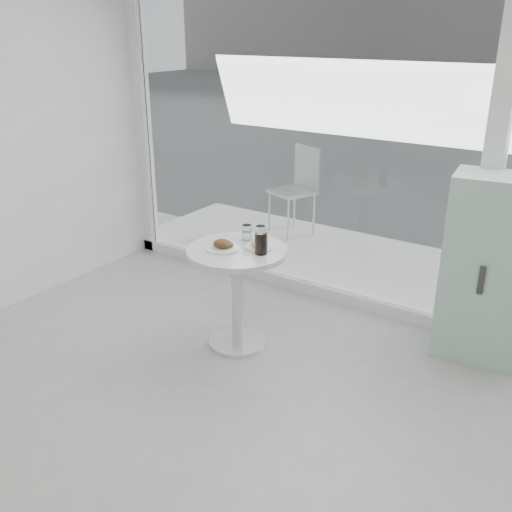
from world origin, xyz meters
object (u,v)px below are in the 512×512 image
Objects in this scene: patio_chair at (298,185)px; water_tumbler_b at (261,234)px; water_tumbler_a at (247,233)px; plate_donut at (260,245)px; plate_fritter at (223,246)px; cola_glass at (261,243)px; mint_cabinet at (489,269)px; main_table at (237,277)px.

water_tumbler_b is (0.90, -2.09, 0.22)m from patio_chair.
plate_donut is at bearing -26.23° from water_tumbler_a.
plate_fritter is at bearing -113.71° from water_tumbler_b.
cola_glass is at bearing -43.52° from patio_chair.
plate_donut is 1.87× the size of water_tumbler_a.
water_tumbler_a is at bearing 144.40° from cola_glass.
mint_cabinet is 11.48× the size of water_tumbler_b.
cola_glass reaches higher than plate_donut.
main_table is 2.47m from patio_chair.
patio_chair is 8.34× the size of water_tumbler_b.
main_table is 6.63× the size of water_tumbler_b.
plate_fritter is 0.31m from water_tumbler_b.
patio_chair is at bearing 108.03° from plate_fritter.
cola_glass reaches higher than water_tumbler_b.
water_tumbler_a is at bearing 84.16° from plate_fritter.
water_tumbler_a reaches higher than plate_donut.
plate_fritter is 0.26m from plate_donut.
mint_cabinet is at bearing -9.09° from patio_chair.
main_table is at bearing -47.80° from patio_chair.
water_tumbler_a is 0.98× the size of water_tumbler_b.
plate_fritter is at bearing -140.52° from main_table.
plate_donut is at bearing -158.81° from mint_cabinet.
mint_cabinet reaches higher than water_tumbler_b.
mint_cabinet reaches higher than patio_chair.
plate_donut is 0.13m from cola_glass.
patio_chair reaches higher than plate_fritter.
plate_fritter is at bearing -163.52° from cola_glass.
water_tumbler_b reaches higher than plate_fritter.
patio_chair is (-2.37, 1.44, -0.07)m from mint_cabinet.
plate_donut is at bearing -44.16° from patio_chair.
plate_donut is at bearing -58.41° from water_tumbler_b.
patio_chair is 2.28m from water_tumbler_a.
main_table is at bearing -157.71° from mint_cabinet.
water_tumbler_a is (0.03, 0.25, 0.02)m from plate_fritter.
plate_fritter is at bearing -95.84° from water_tumbler_a.
main_table is 0.58× the size of mint_cabinet.
mint_cabinet is at bearing 32.90° from cola_glass.
mint_cabinet is at bearing 29.98° from main_table.
patio_chair is 4.56× the size of plate_donut.
water_tumbler_a is at bearing 153.77° from plate_donut.
patio_chair is 2.51m from plate_fritter.
water_tumbler_b is at bearing 18.40° from water_tumbler_a.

